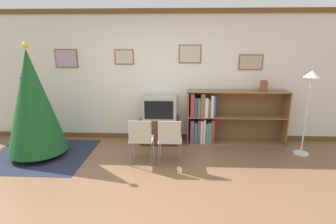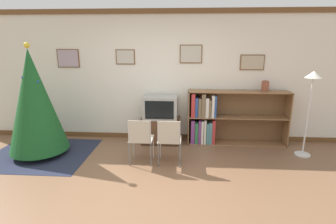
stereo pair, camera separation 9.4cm
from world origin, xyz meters
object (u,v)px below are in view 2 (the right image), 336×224
Objects in this scene: folding_chair_right at (169,139)px; standing_lamp at (311,92)px; tv_console at (161,130)px; folding_chair_left at (140,138)px; vase at (265,86)px; bookshelf at (218,118)px; television at (160,107)px; christmas_tree at (34,101)px.

standing_lamp is (2.48, 0.56, 0.74)m from folding_chair_right.
folding_chair_left is (-0.25, -1.02, 0.20)m from tv_console.
vase is 0.84m from standing_lamp.
folding_chair_right is at bearing 0.00° from folding_chair_left.
folding_chair_right is 2.26m from vase.
standing_lamp is at bearing -9.63° from tv_console.
bookshelf is (1.20, 0.06, 0.27)m from tv_console.
vase is (2.33, 1.09, 0.75)m from folding_chair_left.
television reaches higher than folding_chair_right.
vase is (0.88, 0.01, 0.68)m from bookshelf.
television is 2.13m from vase.
bookshelf is at bearing 161.23° from standing_lamp.
christmas_tree reaches higher than standing_lamp.
christmas_tree is 2.35m from television.
vase is at bearing 30.74° from folding_chair_right.
standing_lamp reaches higher than folding_chair_right.
christmas_tree reaches higher than folding_chair_right.
christmas_tree is 4.37m from vase.
standing_lamp reaches higher than tv_console.
standing_lamp reaches higher than bookshelf.
christmas_tree is 1.30× the size of standing_lamp.
tv_console is 3.77× the size of vase.
folding_chair_right is at bearing -76.40° from television.
folding_chair_left and folding_chair_right have the same top height.
folding_chair_right is 1.44m from bookshelf.
folding_chair_right is 2.65m from standing_lamp.
folding_chair_left is 0.52× the size of standing_lamp.
folding_chair_right is at bearing -6.35° from christmas_tree.
christmas_tree is 3.53m from bookshelf.
vase is at bearing 1.94° from television.
tv_console is at bearing 90.00° from television.
folding_chair_right reaches higher than tv_console.
tv_console is at bearing 170.37° from standing_lamp.
christmas_tree is 2.50× the size of folding_chair_right.
folding_chair_left is at bearing -169.34° from standing_lamp.
christmas_tree reaches higher than folding_chair_left.
christmas_tree is at bearing 173.65° from folding_chair_right.
television is at bearing -178.06° from vase.
folding_chair_right is 0.52× the size of standing_lamp.
christmas_tree is 4.95m from standing_lamp.
bookshelf is (0.95, 1.08, 0.07)m from folding_chair_right.
christmas_tree is 2.96× the size of television.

